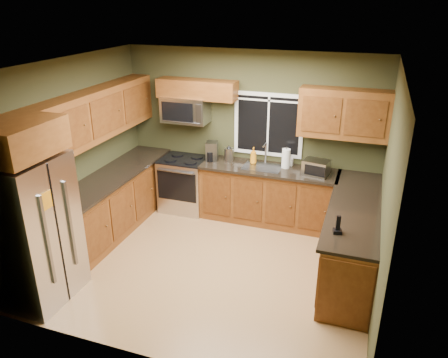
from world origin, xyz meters
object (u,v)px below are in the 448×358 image
Objects in this scene: toaster_oven at (316,168)px; coffee_maker at (212,152)px; refrigerator at (34,231)px; soap_bottle_a at (253,156)px; soap_bottle_b at (290,160)px; cordless_phone at (338,228)px; kettle at (229,154)px; range at (185,184)px; paper_towel_roll at (286,158)px; microwave at (185,110)px.

toaster_oven is 1.71m from coffee_maker.
soap_bottle_a is at bearing 57.27° from refrigerator.
soap_bottle_b is 2.17m from cordless_phone.
range is at bearing -171.70° from kettle.
coffee_maker is 1.22m from paper_towel_roll.
microwave is at bearing 170.70° from coffee_maker.
toaster_oven is 0.52m from soap_bottle_b.
paper_towel_roll is at bearing -112.78° from soap_bottle_b.
cordless_phone is (0.49, -1.69, -0.05)m from toaster_oven.
kettle reaches higher than soap_bottle_b.
refrigerator reaches higher than cordless_phone.
range is 1.23× the size of microwave.
kettle is 2.66m from cordless_phone.
refrigerator is 5.32× the size of paper_towel_roll.
coffee_maker reaches higher than soap_bottle_b.
microwave is (-0.00, 0.14, 1.26)m from range.
coffee_maker is at bearing 6.83° from range.
microwave is (0.69, 2.91, 0.83)m from refrigerator.
refrigerator is 3.06m from coffee_maker.
soap_bottle_b is (1.75, 0.23, 0.56)m from range.
soap_bottle_b is 0.82× the size of cordless_phone.
coffee_maker is 1.42× the size of cordless_phone.
coffee_maker is 1.28m from soap_bottle_b.
coffee_maker reaches higher than kettle.
cordless_phone is (3.37, 1.04, 0.10)m from refrigerator.
paper_towel_roll reaches higher than coffee_maker.
toaster_oven is 2.34× the size of soap_bottle_b.
toaster_oven is (2.88, 2.73, 0.16)m from refrigerator.
range is at bearing 147.16° from cordless_phone.
refrigerator is 3.53m from cordless_phone.
cordless_phone is at bearing -64.66° from soap_bottle_b.
kettle is 0.94m from paper_towel_roll.
paper_towel_roll is at bearing 117.99° from cordless_phone.
range is at bearing -176.25° from paper_towel_roll.
kettle is 0.98× the size of soap_bottle_a.
coffee_maker is 2.83m from cordless_phone.
microwave is 2.47× the size of coffee_maker.
soap_bottle_b is (0.05, 0.12, -0.06)m from paper_towel_roll.
refrigerator is at bearing -129.11° from soap_bottle_b.
refrigerator is at bearing -112.47° from coffee_maker.
microwave reaches higher than refrigerator.
paper_towel_roll is at bearing 3.75° from range.
refrigerator is 6.78× the size of kettle.
soap_bottle_a is 2.39m from cordless_phone.
cordless_phone reaches higher than soap_bottle_b.
coffee_maker is (1.17, 2.83, 0.18)m from refrigerator.
microwave reaches higher than toaster_oven.
microwave is 1.82m from paper_towel_roll.
microwave reaches higher than soap_bottle_b.
cordless_phone is (0.98, -1.84, -0.09)m from paper_towel_roll.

